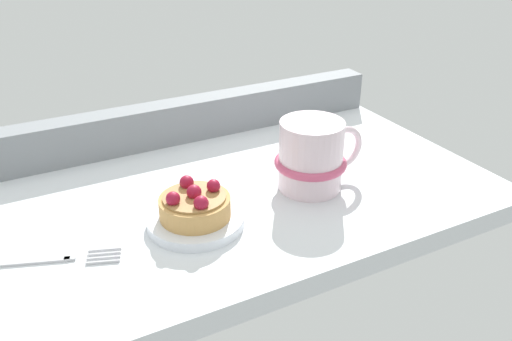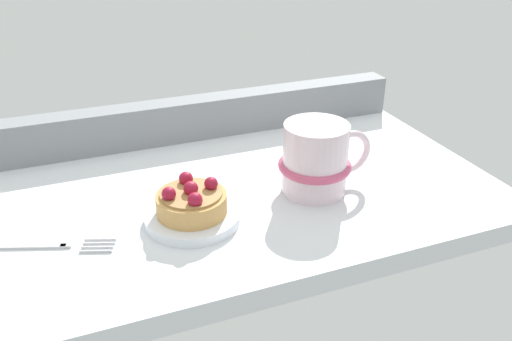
% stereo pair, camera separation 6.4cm
% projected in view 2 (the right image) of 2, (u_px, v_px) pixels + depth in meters
% --- Properties ---
extents(ground_plane, '(0.70, 0.40, 0.03)m').
position_uv_depth(ground_plane, '(228.00, 198.00, 0.71)').
color(ground_plane, silver).
extents(window_rail_back, '(0.68, 0.04, 0.06)m').
position_uv_depth(window_rail_back, '(191.00, 118.00, 0.84)').
color(window_rail_back, gray).
rests_on(window_rail_back, ground_plane).
extents(dessert_plate, '(0.11, 0.11, 0.01)m').
position_uv_depth(dessert_plate, '(193.00, 217.00, 0.63)').
color(dessert_plate, silver).
rests_on(dessert_plate, ground_plane).
extents(raspberry_tart, '(0.08, 0.08, 0.04)m').
position_uv_depth(raspberry_tart, '(191.00, 201.00, 0.62)').
color(raspberry_tart, tan).
rests_on(raspberry_tart, dessert_plate).
extents(coffee_mug, '(0.13, 0.09, 0.09)m').
position_uv_depth(coffee_mug, '(316.00, 159.00, 0.68)').
color(coffee_mug, silver).
rests_on(coffee_mug, ground_plane).
extents(dessert_fork, '(0.17, 0.07, 0.01)m').
position_uv_depth(dessert_fork, '(38.00, 245.00, 0.58)').
color(dessert_fork, '#B7B7BC').
rests_on(dessert_fork, ground_plane).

